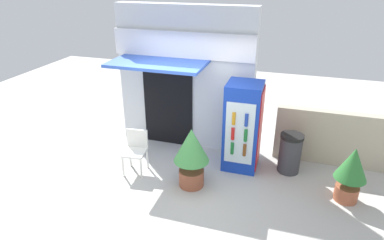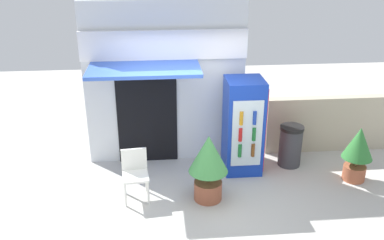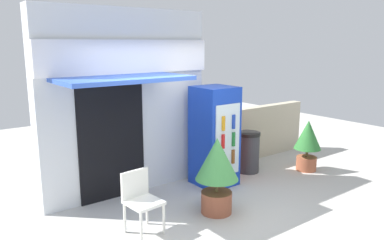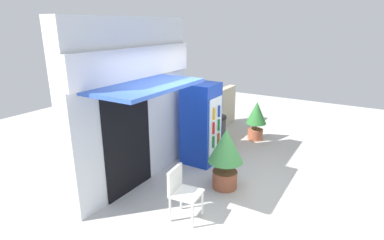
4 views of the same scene
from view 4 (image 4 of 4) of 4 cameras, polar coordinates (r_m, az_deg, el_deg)
ground at (r=5.62m, az=6.00°, el=-13.70°), size 16.00×16.00×0.00m
storefront_building at (r=5.58m, az=-10.98°, el=3.11°), size 2.93×1.33×3.02m
drink_cooler at (r=6.50m, az=1.74°, el=-0.68°), size 0.68×0.73×1.75m
plastic_chair at (r=4.79m, az=-1.91°, el=-12.80°), size 0.46×0.47×0.83m
potted_plant_near_shop at (r=5.55m, az=6.28°, el=-6.10°), size 0.63×0.63×1.14m
potted_plant_curbside at (r=8.05m, az=11.90°, el=0.50°), size 0.52×0.52×1.01m
trash_bin at (r=7.47m, az=4.67°, el=-2.12°), size 0.44×0.44×0.79m
stone_boundary_wall at (r=8.44m, az=4.04°, el=1.40°), size 2.50×0.20×1.13m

